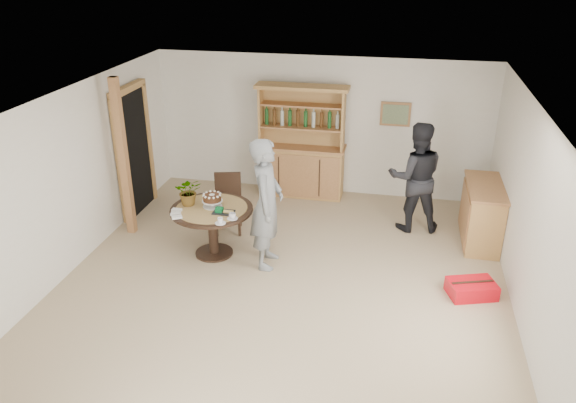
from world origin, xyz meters
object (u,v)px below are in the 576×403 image
at_px(adult_person, 416,177).
at_px(red_suitcase, 472,289).
at_px(dining_chair, 228,199).
at_px(sideboard, 482,214).
at_px(teen_boy, 267,204).
at_px(dining_table, 212,217).
at_px(hutch, 302,159).

distance_m(adult_person, red_suitcase, 2.15).
bearing_deg(dining_chair, sideboard, -8.25).
height_order(sideboard, teen_boy, teen_boy).
bearing_deg(dining_table, red_suitcase, -5.65).
bearing_deg(dining_chair, adult_person, -1.51).
xyz_separation_m(dining_table, teen_boy, (0.85, -0.10, 0.34)).
bearing_deg(red_suitcase, teen_boy, 156.12).
bearing_deg(sideboard, red_suitcase, -98.61).
xyz_separation_m(adult_person, red_suitcase, (0.80, -1.83, -0.79)).
distance_m(sideboard, adult_person, 1.15).
relative_size(hutch, sideboard, 1.62).
distance_m(hutch, adult_person, 2.25).
xyz_separation_m(dining_table, dining_chair, (-0.02, 0.83, -0.07)).
xyz_separation_m(teen_boy, red_suitcase, (2.82, -0.26, -0.85)).
distance_m(hutch, sideboard, 3.29).
relative_size(sideboard, teen_boy, 0.67).
bearing_deg(teen_boy, dining_table, 80.15).
bearing_deg(hutch, teen_boy, -90.55).
distance_m(sideboard, dining_chair, 3.95).
distance_m(teen_boy, adult_person, 2.56).
relative_size(adult_person, red_suitcase, 2.57).
height_order(sideboard, dining_table, sideboard).
height_order(adult_person, red_suitcase, adult_person).
relative_size(dining_table, teen_boy, 0.63).
bearing_deg(adult_person, sideboard, 157.72).
xyz_separation_m(hutch, dining_chair, (-0.89, -1.64, -0.15)).
relative_size(dining_chair, adult_person, 0.53).
bearing_deg(adult_person, hutch, -35.37).
bearing_deg(adult_person, teen_boy, 28.76).
xyz_separation_m(hutch, teen_boy, (-0.02, -2.56, 0.26)).
bearing_deg(red_suitcase, dining_chair, 143.58).
distance_m(dining_table, red_suitcase, 3.73).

